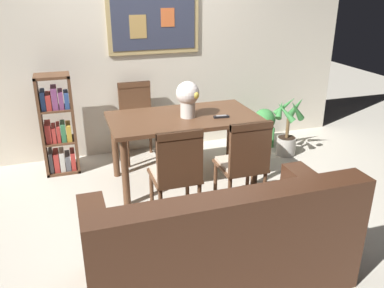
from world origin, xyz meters
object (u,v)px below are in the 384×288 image
(tv_remote, at_px, (221,117))
(bookshelf, at_px, (58,128))
(dining_chair_near_left, at_px, (177,169))
(dining_chair_near_right, at_px, (244,159))
(leather_couch, at_px, (219,246))
(potted_palm, at_px, (287,131))
(dining_chair_far_left, at_px, (137,115))
(potted_ivy, at_px, (264,127))
(dining_table, at_px, (183,125))
(flower_vase, at_px, (188,97))

(tv_remote, bearing_deg, bookshelf, 152.61)
(dining_chair_near_left, height_order, dining_chair_near_right, same)
(leather_couch, xyz_separation_m, potted_palm, (1.64, 1.87, -0.00))
(dining_chair_far_left, relative_size, potted_ivy, 1.74)
(dining_table, relative_size, potted_palm, 2.00)
(dining_chair_near_right, height_order, leather_couch, dining_chair_near_right)
(dining_chair_far_left, relative_size, bookshelf, 0.83)
(dining_chair_near_right, relative_size, tv_remote, 5.70)
(leather_couch, bearing_deg, potted_palm, 48.66)
(dining_table, height_order, flower_vase, flower_vase)
(potted_ivy, xyz_separation_m, flower_vase, (-1.27, -0.71, 0.70))
(potted_palm, distance_m, flower_vase, 1.54)
(leather_couch, bearing_deg, dining_table, 81.52)
(bookshelf, height_order, potted_ivy, bookshelf)
(dining_chair_near_left, distance_m, leather_couch, 0.83)
(dining_table, relative_size, dining_chair_near_right, 1.65)
(dining_chair_near_right, distance_m, potted_ivy, 1.78)
(dining_table, distance_m, leather_couch, 1.64)
(dining_table, bearing_deg, dining_chair_near_left, -110.82)
(dining_table, relative_size, leather_couch, 0.83)
(flower_vase, bearing_deg, potted_ivy, 29.44)
(dining_chair_near_left, xyz_separation_m, leather_couch, (0.07, -0.80, -0.23))
(tv_remote, bearing_deg, potted_palm, 22.72)
(dining_table, bearing_deg, potted_palm, 11.10)
(bookshelf, bearing_deg, dining_chair_near_right, -42.76)
(dining_table, distance_m, tv_remote, 0.40)
(dining_chair_far_left, xyz_separation_m, bookshelf, (-0.89, -0.11, -0.03))
(potted_palm, bearing_deg, dining_table, -168.90)
(dining_chair_near_left, relative_size, flower_vase, 2.50)
(dining_table, height_order, dining_chair_near_left, dining_chair_near_left)
(tv_remote, bearing_deg, dining_chair_near_left, -135.97)
(dining_chair_near_left, bearing_deg, dining_chair_near_right, 1.05)
(dining_chair_far_left, xyz_separation_m, potted_palm, (1.74, -0.49, -0.23))
(leather_couch, relative_size, potted_ivy, 3.44)
(dining_table, bearing_deg, leather_couch, -98.48)
(flower_vase, bearing_deg, dining_chair_far_left, 114.81)
(dining_chair_near_left, relative_size, leather_couch, 0.51)
(dining_chair_far_left, relative_size, potted_palm, 1.21)
(dining_chair_far_left, height_order, dining_chair_near_right, same)
(dining_table, height_order, leather_couch, leather_couch)
(dining_chair_near_left, bearing_deg, leather_couch, -85.28)
(dining_chair_near_left, bearing_deg, flower_vase, 65.75)
(potted_ivy, relative_size, potted_palm, 0.70)
(dining_chair_far_left, bearing_deg, bookshelf, -172.67)
(dining_chair_far_left, distance_m, dining_chair_near_left, 1.56)
(dining_table, bearing_deg, dining_chair_far_left, 113.79)
(potted_ivy, xyz_separation_m, tv_remote, (-0.95, -0.84, 0.50))
(dining_chair_far_left, bearing_deg, potted_ivy, -3.30)
(potted_ivy, xyz_separation_m, potted_palm, (0.10, -0.40, 0.07))
(flower_vase, xyz_separation_m, tv_remote, (0.31, -0.12, -0.20))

